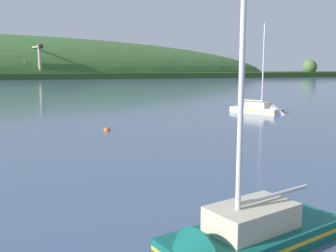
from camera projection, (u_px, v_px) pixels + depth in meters
The scene contains 4 objects.
dockside_crane at pixel (40, 62), 214.18m from camera, with size 5.28×14.32×19.42m.
sailboat_near_mooring at pixel (262, 111), 51.90m from camera, with size 5.29×8.20×13.18m.
sailboat_far_left at pixel (236, 247), 12.50m from camera, with size 7.82×3.59×12.40m.
mooring_buoy_off_fishing_boat at pixel (107, 130), 37.33m from camera, with size 0.67×0.67×0.75m.
Camera 1 is at (-21.13, 7.37, 6.05)m, focal length 40.69 mm.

